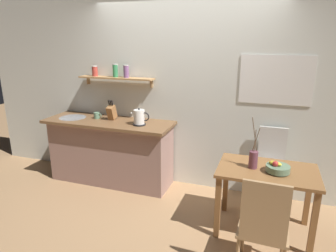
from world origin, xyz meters
The scene contains 12 objects.
ground_plane centered at (0.00, 0.00, 0.00)m, with size 14.00×14.00×0.00m, color #A87F56.
back_wall centered at (0.20, 0.65, 1.35)m, with size 6.80×0.11×2.70m.
kitchen_counter centered at (-1.00, 0.32, 0.47)m, with size 1.83×0.63×0.93m.
wall_shelf centered at (-0.97, 0.49, 1.53)m, with size 1.11×0.20×0.31m.
dining_table centered at (1.15, -0.20, 0.61)m, with size 1.01×0.65×0.73m.
dining_chair_near centered at (1.16, -0.92, 0.53)m, with size 0.44×0.44×0.97m.
dining_chair_far centered at (1.19, 0.43, 0.53)m, with size 0.38×0.42×0.98m.
fruit_bowl centered at (1.24, -0.25, 0.78)m, with size 0.24×0.24×0.13m.
twig_vase centered at (1.00, -0.22, 0.83)m, with size 0.09×0.09×0.55m.
electric_kettle centered at (-0.50, 0.25, 1.03)m, with size 0.26×0.17×0.23m.
knife_block centered at (-0.97, 0.36, 1.04)m, with size 0.09×0.17×0.29m.
coffee_mug_by_sink centered at (-1.21, 0.35, 0.97)m, with size 0.12×0.08×0.09m.
Camera 1 is at (1.11, -3.24, 2.04)m, focal length 32.13 mm.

